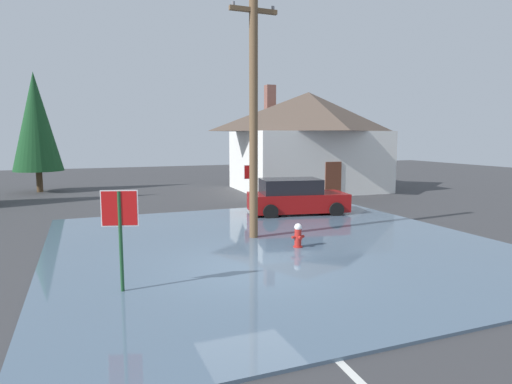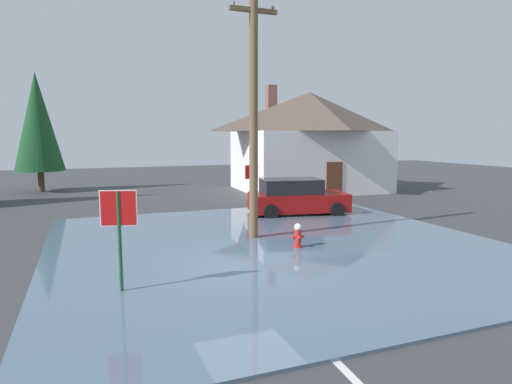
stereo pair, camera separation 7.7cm
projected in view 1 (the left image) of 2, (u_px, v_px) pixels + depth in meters
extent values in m
cube|color=#38383A|center=(251.00, 272.00, 11.35)|extent=(80.00, 80.00, 0.10)
cube|color=#4C6075|center=(277.00, 244.00, 13.88)|extent=(13.72, 13.86, 0.07)
cube|color=silver|center=(236.00, 290.00, 9.89)|extent=(3.72, 0.52, 0.01)
cylinder|color=#1E4C28|center=(121.00, 243.00, 9.49)|extent=(0.08, 0.08, 2.29)
cube|color=white|center=(119.00, 208.00, 9.39)|extent=(0.76, 0.24, 0.79)
cube|color=red|center=(119.00, 208.00, 9.39)|extent=(0.72, 0.24, 0.75)
cylinder|color=#AD231E|center=(298.00, 248.00, 13.43)|extent=(0.29, 0.29, 0.10)
cylinder|color=#AD231E|center=(298.00, 238.00, 13.39)|extent=(0.21, 0.21, 0.53)
sphere|color=white|center=(298.00, 227.00, 13.35)|extent=(0.23, 0.23, 0.23)
cylinder|color=#AD231E|center=(293.00, 237.00, 13.33)|extent=(0.10, 0.09, 0.09)
cylinder|color=#AD231E|center=(302.00, 236.00, 13.45)|extent=(0.10, 0.09, 0.09)
cylinder|color=#AD231E|center=(300.00, 238.00, 13.25)|extent=(0.10, 0.10, 0.10)
cylinder|color=brown|center=(254.00, 119.00, 14.23)|extent=(0.28, 0.28, 8.00)
cube|color=brown|center=(253.00, 10.00, 13.80)|extent=(1.60, 0.14, 0.14)
cylinder|color=slate|center=(233.00, 3.00, 13.54)|extent=(0.10, 0.10, 0.12)
cylinder|color=slate|center=(273.00, 8.00, 14.03)|extent=(0.10, 0.10, 0.12)
cylinder|color=#1E4C28|center=(251.00, 186.00, 21.70)|extent=(0.08, 0.08, 2.01)
cube|color=white|center=(251.00, 172.00, 21.61)|extent=(0.69, 0.04, 0.69)
cube|color=red|center=(251.00, 172.00, 21.61)|extent=(0.65, 0.05, 0.65)
cube|color=silver|center=(308.00, 161.00, 27.97)|extent=(8.83, 7.18, 3.75)
pyramid|color=brown|center=(308.00, 112.00, 27.58)|extent=(9.53, 7.75, 2.43)
cube|color=brown|center=(270.00, 103.00, 27.97)|extent=(0.63, 0.63, 2.19)
cube|color=#592D1E|center=(333.00, 179.00, 24.89)|extent=(1.00, 0.11, 2.00)
cube|color=maroon|center=(298.00, 202.00, 19.32)|extent=(4.53, 2.64, 0.78)
cube|color=black|center=(290.00, 186.00, 19.17)|extent=(2.81, 2.10, 0.64)
cylinder|color=black|center=(322.00, 203.00, 20.53)|extent=(0.67, 0.34, 0.64)
cylinder|color=black|center=(336.00, 210.00, 18.71)|extent=(0.67, 0.34, 0.64)
cylinder|color=black|center=(261.00, 205.00, 20.00)|extent=(0.67, 0.34, 0.64)
cylinder|color=black|center=(270.00, 212.00, 18.18)|extent=(0.67, 0.34, 0.64)
cylinder|color=#4C3823|center=(40.00, 181.00, 27.08)|extent=(0.37, 0.37, 1.32)
cone|color=#194723|center=(36.00, 122.00, 26.61)|extent=(2.92, 2.92, 5.99)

